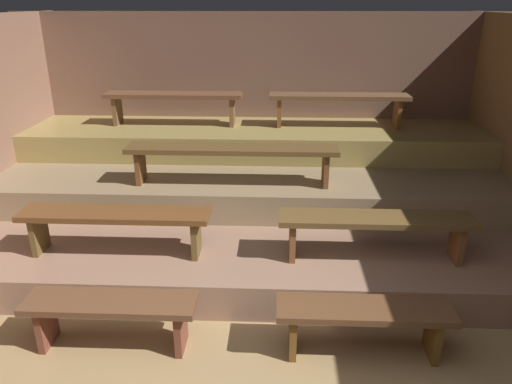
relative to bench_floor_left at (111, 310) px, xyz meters
The scene contains 12 objects.
ground 1.62m from the bench_floor_left, 55.54° to the left, with size 6.29×5.16×0.08m, color #9E7E52.
wall_back 3.72m from the bench_floor_left, 75.69° to the left, with size 6.29×0.06×2.25m, color brown.
platform_lower 2.11m from the bench_floor_left, 64.76° to the left, with size 5.49×3.17×0.31m, color #98725C.
platform_middle 2.62m from the bench_floor_left, 69.94° to the left, with size 5.49×2.06×0.31m, color #927959.
platform_upper 3.09m from the bench_floor_left, 72.93° to the left, with size 5.49×1.13×0.31m, color #9E8A4A.
bench_floor_left is the anchor object (origin of this frame).
bench_floor_right 1.80m from the bench_floor_left, ahead, with size 1.23×0.32×0.39m.
bench_lower_left 0.93m from the bench_floor_left, 103.64° to the left, with size 1.62×0.32×0.39m.
bench_lower_right 2.19m from the bench_floor_left, 22.86° to the left, with size 1.62×0.32×0.39m.
bench_middle_center 2.03m from the bench_floor_left, 68.24° to the left, with size 2.13×0.32×0.39m.
bench_upper_left 3.18m from the bench_floor_left, 92.05° to the left, with size 1.67×0.32×0.39m.
bench_upper_right 3.70m from the bench_floor_left, 57.86° to the left, with size 1.67×0.32×0.39m.
Camera 1 is at (0.27, -2.00, 2.37)m, focal length 34.13 mm.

